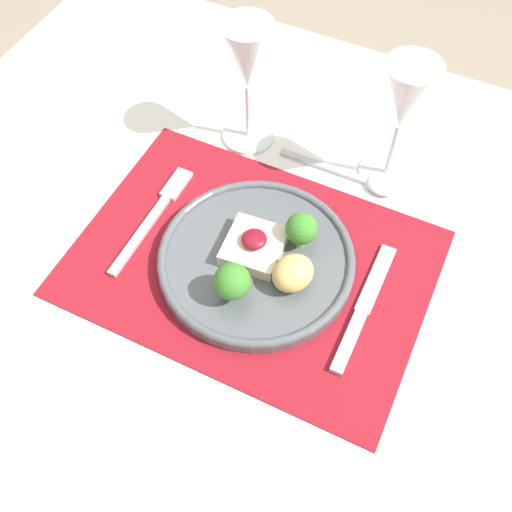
% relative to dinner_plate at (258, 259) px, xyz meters
% --- Properties ---
extents(ground_plane, '(8.00, 8.00, 0.00)m').
position_rel_dinner_plate_xyz_m(ground_plane, '(-0.01, 0.00, -0.74)').
color(ground_plane, gray).
extents(dining_table, '(1.13, 0.97, 0.72)m').
position_rel_dinner_plate_xyz_m(dining_table, '(-0.01, 0.00, -0.12)').
color(dining_table, white).
rests_on(dining_table, ground_plane).
extents(placemat, '(0.46, 0.33, 0.00)m').
position_rel_dinner_plate_xyz_m(placemat, '(-0.01, 0.00, -0.02)').
color(placemat, maroon).
rests_on(placemat, dining_table).
extents(dinner_plate, '(0.26, 0.26, 0.07)m').
position_rel_dinner_plate_xyz_m(dinner_plate, '(0.00, 0.00, 0.00)').
color(dinner_plate, '#4C5156').
rests_on(dinner_plate, placemat).
extents(fork, '(0.02, 0.20, 0.01)m').
position_rel_dinner_plate_xyz_m(fork, '(-0.16, 0.02, -0.01)').
color(fork, '#B2B2B7').
rests_on(fork, placemat).
extents(knife, '(0.02, 0.20, 0.01)m').
position_rel_dinner_plate_xyz_m(knife, '(0.15, -0.01, -0.01)').
color(knife, '#B2B2B7').
rests_on(knife, placemat).
extents(spoon, '(0.18, 0.04, 0.01)m').
position_rel_dinner_plate_xyz_m(spoon, '(0.08, 0.20, -0.01)').
color(spoon, '#B2B2B7').
rests_on(spoon, dining_table).
extents(wine_glass_near, '(0.08, 0.08, 0.20)m').
position_rel_dinner_plate_xyz_m(wine_glass_near, '(0.10, 0.23, 0.12)').
color(wine_glass_near, white).
rests_on(wine_glass_near, dining_table).
extents(wine_glass_far, '(0.08, 0.08, 0.20)m').
position_rel_dinner_plate_xyz_m(wine_glass_far, '(-0.12, 0.21, 0.12)').
color(wine_glass_far, white).
rests_on(wine_glass_far, dining_table).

